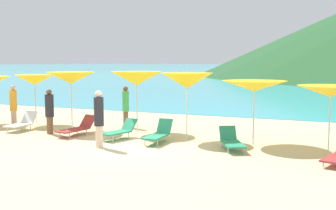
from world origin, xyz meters
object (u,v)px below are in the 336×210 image
lounge_chair_5 (159,133)px  beachgoer_4 (99,117)px  beachgoer_3 (50,110)px  lounge_chair_3 (77,127)px  beachgoer_2 (13,104)px  umbrella_3 (137,79)px  lounge_chair_1 (232,141)px  umbrella_1 (35,80)px  lounge_chair_7 (120,130)px  umbrella_5 (254,86)px  beachgoer_1 (126,105)px  umbrella_6 (331,91)px  umbrella_4 (187,81)px  lounge_chair_0 (22,123)px  umbrella_2 (71,78)px

lounge_chair_5 → beachgoer_4: size_ratio=0.84×
beachgoer_3 → lounge_chair_3: bearing=-40.4°
beachgoer_2 → umbrella_3: bearing=-20.0°
lounge_chair_1 → beachgoer_3: (-7.11, 0.00, 0.63)m
umbrella_1 → umbrella_3: (5.11, -0.06, 0.15)m
lounge_chair_7 → umbrella_1: bearing=178.5°
lounge_chair_1 → lounge_chair_5: size_ratio=1.01×
lounge_chair_1 → umbrella_5: bearing=40.9°
beachgoer_1 → beachgoer_2: (-4.44, -1.76, 0.01)m
umbrella_6 → beachgoer_2: umbrella_6 is taller
beachgoer_1 → beachgoer_2: beachgoer_2 is taller
umbrella_5 → lounge_chair_7: bearing=-167.3°
umbrella_4 → umbrella_6: (4.70, -0.01, -0.24)m
lounge_chair_5 → beachgoer_2: bearing=173.5°
umbrella_5 → lounge_chair_1: (-0.45, -1.15, -1.67)m
beachgoer_2 → beachgoer_3: size_ratio=1.03×
beachgoer_3 → lounge_chair_0: bearing=126.7°
lounge_chair_1 → umbrella_2: bearing=143.8°
umbrella_4 → beachgoer_3: bearing=-168.9°
umbrella_4 → lounge_chair_3: (-4.05, -0.89, -1.79)m
umbrella_2 → umbrella_5: umbrella_2 is taller
lounge_chair_5 → beachgoer_4: bearing=-135.2°
umbrella_1 → lounge_chair_1: size_ratio=1.40×
umbrella_1 → lounge_chair_5: umbrella_1 is taller
lounge_chair_5 → beachgoer_4: (-1.43, -1.48, 0.67)m
umbrella_2 → umbrella_6: (9.64, -0.00, -0.26)m
lounge_chair_7 → beachgoer_2: size_ratio=0.86×
lounge_chair_5 → lounge_chair_1: bearing=-3.4°
umbrella_2 → umbrella_5: size_ratio=1.01×
umbrella_4 → beachgoer_3: 5.45m
lounge_chair_0 → lounge_chair_7: bearing=-1.8°
umbrella_4 → beachgoer_4: bearing=-131.4°
lounge_chair_0 → beachgoer_3: 1.67m
umbrella_6 → lounge_chair_7: umbrella_6 is taller
umbrella_6 → beachgoer_2: 12.49m
lounge_chair_5 → umbrella_4: bearing=52.6°
umbrella_5 → lounge_chair_0: bearing=-173.9°
beachgoer_3 → umbrella_1: bearing=94.5°
lounge_chair_0 → beachgoer_4: 4.96m
umbrella_1 → umbrella_4: umbrella_4 is taller
umbrella_5 → lounge_chair_1: 2.08m
lounge_chair_7 → beachgoer_1: bearing=130.5°
umbrella_4 → lounge_chair_5: (-0.68, -0.93, -1.77)m
umbrella_6 → beachgoer_1: (-8.01, 1.51, -0.91)m
umbrella_2 → umbrella_6: size_ratio=1.15×
umbrella_3 → lounge_chair_3: (-1.69, -1.60, -1.80)m
beachgoer_1 → lounge_chair_1: bearing=-31.8°
umbrella_2 → lounge_chair_7: (2.72, -0.90, -1.79)m
umbrella_2 → beachgoer_3: 1.60m
umbrella_4 → umbrella_6: size_ratio=1.16×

